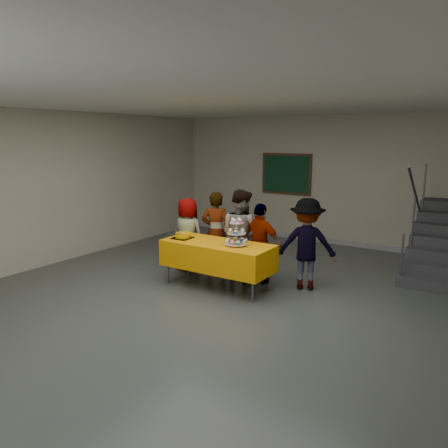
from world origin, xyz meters
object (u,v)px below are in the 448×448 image
object	(u,v)px
cupcake_stand	(237,235)
bear_cake	(183,235)
schoolchild_e	(307,244)
schoolchild_c	(241,235)
schoolchild_d	(260,244)
schoolchild_b	(216,232)
bake_table	(217,255)
schoolchild_a	(188,235)
noticeboard	(286,174)

from	to	relation	value
cupcake_stand	bear_cake	world-z (taller)	cupcake_stand
schoolchild_e	schoolchild_c	bearing A→B (deg)	-14.38
schoolchild_c	schoolchild_d	bearing A→B (deg)	-168.49
schoolchild_b	schoolchild_e	distance (m)	1.77
schoolchild_b	cupcake_stand	bearing A→B (deg)	121.74
schoolchild_c	schoolchild_d	distance (m)	0.41
cupcake_stand	schoolchild_c	xyz separation A→B (m)	(-0.27, 0.59, -0.14)
bake_table	schoolchild_a	bearing A→B (deg)	153.52
bear_cake	noticeboard	bearing A→B (deg)	89.81
bake_table	schoolchild_d	xyz separation A→B (m)	(0.49, 0.58, 0.14)
noticeboard	cupcake_stand	bearing A→B (deg)	-75.65
bake_table	schoolchild_d	size ratio (longest dim) A/B	1.35
cupcake_stand	bear_cake	xyz separation A→B (m)	(-1.04, -0.08, -0.11)
schoolchild_a	schoolchild_b	distance (m)	0.55
cupcake_stand	schoolchild_d	size ratio (longest dim) A/B	0.32
bake_table	schoolchild_d	distance (m)	0.77
schoolchild_d	schoolchild_e	bearing A→B (deg)	-163.41
cupcake_stand	bake_table	bearing A→B (deg)	-178.31
schoolchild_a	schoolchild_e	xyz separation A→B (m)	(2.27, 0.25, 0.07)
cupcake_stand	schoolchild_b	bearing A→B (deg)	141.40
schoolchild_c	schoolchild_e	distance (m)	1.18
cupcake_stand	noticeboard	size ratio (longest dim) A/B	0.34
schoolchild_b	schoolchild_c	xyz separation A→B (m)	(0.60, -0.11, 0.04)
bear_cake	schoolchild_c	world-z (taller)	schoolchild_c
cupcake_stand	schoolchild_b	distance (m)	1.13
schoolchild_b	noticeboard	bearing A→B (deg)	-106.98
bear_cake	schoolchild_e	world-z (taller)	schoolchild_e
bear_cake	schoolchild_a	size ratio (longest dim) A/B	0.26
schoolchild_a	schoolchild_b	xyz separation A→B (m)	(0.51, 0.20, 0.07)
cupcake_stand	schoolchild_b	xyz separation A→B (m)	(-0.87, 0.69, -0.18)
schoolchild_a	schoolchild_d	distance (m)	1.51
schoolchild_c	noticeboard	bearing A→B (deg)	-63.26
bear_cake	schoolchild_c	distance (m)	1.02
schoolchild_a	schoolchild_d	size ratio (longest dim) A/B	0.99
cupcake_stand	bear_cake	distance (m)	1.05
schoolchild_a	schoolchild_c	bearing A→B (deg)	-175.71
bake_table	schoolchild_c	distance (m)	0.65
bake_table	cupcake_stand	size ratio (longest dim) A/B	4.22
bear_cake	schoolchild_c	xyz separation A→B (m)	(0.77, 0.67, -0.03)
schoolchild_a	noticeboard	world-z (taller)	noticeboard
cupcake_stand	bear_cake	size ratio (longest dim) A/B	1.24
schoolchild_d	noticeboard	world-z (taller)	noticeboard
schoolchild_a	noticeboard	distance (m)	3.64
schoolchild_d	schoolchild_e	world-z (taller)	schoolchild_e
bake_table	bear_cake	bearing A→B (deg)	-173.73
bear_cake	schoolchild_d	xyz separation A→B (m)	(1.17, 0.65, -0.13)
schoolchild_e	noticeboard	xyz separation A→B (m)	(-1.92, 3.26, 0.84)
cupcake_stand	schoolchild_e	xyz separation A→B (m)	(0.90, 0.74, -0.18)
schoolchild_e	cupcake_stand	bearing A→B (deg)	17.68
bake_table	schoolchild_e	distance (m)	1.48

